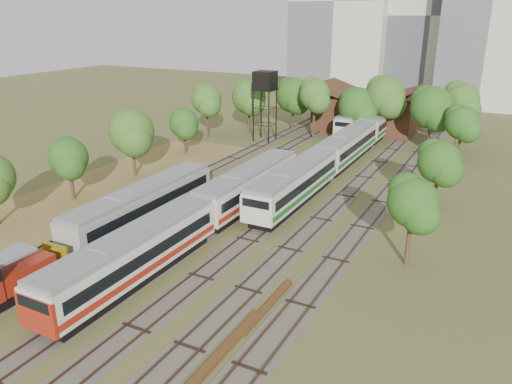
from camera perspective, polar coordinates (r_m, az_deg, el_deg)
The scene contains 16 objects.
ground at distance 36.79m, azimuth -11.73°, elevation -10.99°, with size 240.00×240.00×0.00m, color #475123.
dry_grass_patch at distance 53.61m, azimuth -21.44°, elevation -1.89°, with size 14.00×60.00×0.04m, color brown.
tracks at distance 56.60m, azimuth 3.70°, elevation 0.65°, with size 24.60×80.00×0.19m.
railcar_red_set at distance 43.57m, azimuth -6.37°, elevation -2.65°, with size 3.10×34.58×3.84m.
railcar_green_set at distance 66.78m, azimuth 10.40°, elevation 5.18°, with size 3.17×52.08×3.93m.
railcar_rear at distance 84.76m, azimuth 11.55°, elevation 8.09°, with size 2.96×16.08×3.66m.
old_grey_coach at distance 46.69m, azimuth -12.79°, elevation -1.44°, with size 3.04×18.00×3.76m.
water_tower at distance 75.75m, azimuth 1.04°, elevation 12.42°, with size 3.03×3.03×10.48m.
rail_pile_near at distance 30.54m, azimuth -3.50°, elevation -17.41°, with size 0.54×8.09×0.27m, color brown.
rail_pile_far at distance 34.17m, azimuth 1.35°, elevation -12.92°, with size 0.45×7.20×0.23m, color brown.
maintenance_shed at distance 86.24m, azimuth 12.63°, elevation 8.88°, with size 16.45×11.55×7.58m.
tree_band_left at distance 57.69m, azimuth -18.47°, elevation 5.40°, with size 7.89×55.39×8.32m.
tree_band_far at distance 78.58m, azimuth 10.88°, elevation 10.28°, with size 37.18×10.45×9.63m.
tree_band_right at distance 55.24m, azimuth 20.79°, elevation 4.35°, with size 4.33×35.99×7.44m.
tower_left at distance 125.16m, azimuth 10.19°, elevation 20.64°, with size 22.00×16.00×42.00m, color beige.
tower_centre at distance 125.39m, azimuth 20.04°, elevation 18.44°, with size 20.00×18.00×36.00m, color beige.
Camera 1 is at (20.82, -23.97, 18.59)m, focal length 35.00 mm.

